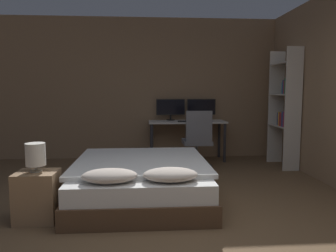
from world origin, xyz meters
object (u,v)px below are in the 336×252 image
nightstand (37,196)px  keyboard (188,121)px  bedside_lamp (36,155)px  monitor_right (201,108)px  office_chair (197,145)px  monitor_left (171,108)px  computer_mouse (203,121)px  bookshelf (286,105)px  desk (187,126)px  bed (141,180)px

nightstand → keyboard: keyboard is taller
bedside_lamp → monitor_right: monitor_right is taller
bedside_lamp → office_chair: office_chair is taller
monitor_left → computer_mouse: 0.71m
nightstand → office_chair: 2.90m
monitor_right → bookshelf: bearing=-33.4°
desk → computer_mouse: (0.28, -0.17, 0.12)m
nightstand → monitor_left: size_ratio=0.92×
monitor_right → computer_mouse: (-0.02, -0.35, -0.22)m
monitor_right → desk: bearing=-149.7°
bedside_lamp → bookshelf: bearing=31.0°
monitor_left → office_chair: size_ratio=0.56×
computer_mouse → desk: bearing=148.5°
monitor_left → keyboard: size_ratio=1.45×
desk → keyboard: bearing=-90.0°
keyboard → computer_mouse: 0.28m
bed → desk: desk is taller
bedside_lamp → keyboard: size_ratio=0.77×
office_chair → desk: bearing=97.8°
nightstand → keyboard: size_ratio=1.34×
monitor_right → office_chair: monitor_right is taller
monitor_right → computer_mouse: monitor_right is taller
keyboard → computer_mouse: (0.28, 0.00, 0.01)m
bedside_lamp → bookshelf: 4.08m
bookshelf → monitor_right: bearing=146.6°
bed → keyboard: bearing=67.0°
bed → office_chair: office_chair is taller
monitor_left → keyboard: bearing=-49.2°
bed → bookshelf: bearing=31.3°
bookshelf → nightstand: bearing=-149.0°
desk → bookshelf: size_ratio=0.71×
office_chair → nightstand: bearing=-133.0°
computer_mouse → bedside_lamp: bearing=-129.7°
monitor_right → office_chair: bearing=-104.1°
bedside_lamp → monitor_right: bearing=53.5°
bed → desk: size_ratio=1.35×
bedside_lamp → bed: bearing=30.2°
monitor_right → bedside_lamp: bearing=-126.5°
monitor_left → nightstand: bearing=-118.3°
monitor_left → desk: bearing=-30.3°
bedside_lamp → monitor_left: monitor_left is taller
bookshelf → bedside_lamp: bearing=-149.0°
office_chair → bed: bearing=-121.8°
monitor_right → office_chair: 1.03m
desk → bedside_lamp: bearing=-124.2°
nightstand → desk: (1.89, 2.78, 0.39)m
monitor_right → computer_mouse: bearing=-93.2°
monitor_left → office_chair: (0.39, -0.83, -0.58)m
computer_mouse → office_chair: 0.63m
computer_mouse → bookshelf: (1.32, -0.51, 0.31)m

